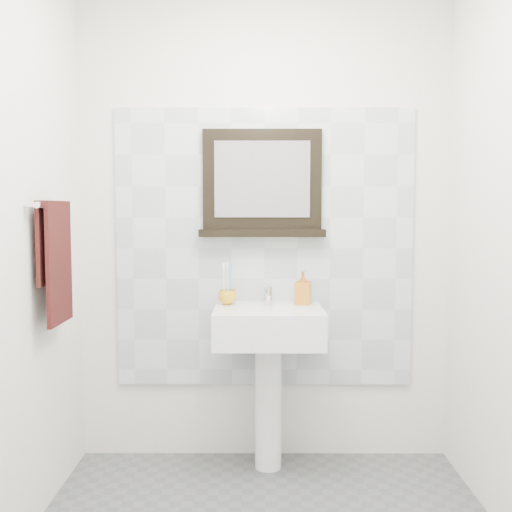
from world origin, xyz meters
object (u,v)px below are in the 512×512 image
(pedestal_sink, at_px, (268,343))
(soap_dispenser, at_px, (303,288))
(toothbrush_cup, at_px, (227,297))
(framed_mirror, at_px, (262,186))
(hand_towel, at_px, (55,252))

(pedestal_sink, xyz_separation_m, soap_dispenser, (0.18, 0.11, 0.27))
(toothbrush_cup, height_order, framed_mirror, framed_mirror)
(toothbrush_cup, relative_size, soap_dispenser, 0.55)
(framed_mirror, height_order, hand_towel, framed_mirror)
(toothbrush_cup, distance_m, soap_dispenser, 0.40)
(soap_dispenser, bearing_deg, framed_mirror, 175.74)
(soap_dispenser, distance_m, framed_mirror, 0.58)
(pedestal_sink, distance_m, hand_towel, 1.14)
(framed_mirror, xyz_separation_m, hand_towel, (-0.93, -0.54, -0.32))
(soap_dispenser, xyz_separation_m, hand_towel, (-1.14, -0.47, 0.22))
(pedestal_sink, relative_size, framed_mirror, 1.43)
(pedestal_sink, xyz_separation_m, hand_towel, (-0.96, -0.36, 0.49))
(framed_mirror, bearing_deg, toothbrush_cup, -155.53)
(hand_towel, bearing_deg, soap_dispenser, 22.30)
(soap_dispenser, height_order, hand_towel, hand_towel)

